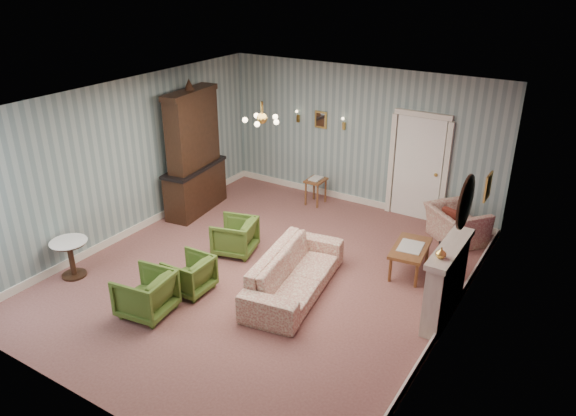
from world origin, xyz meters
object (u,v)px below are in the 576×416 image
Objects in this scene: olive_chair_a at (146,292)px; sofa_chintz at (295,266)px; side_table_black at (450,265)px; pedestal_table at (71,259)px; coffee_table at (409,260)px; wingback_chair at (457,219)px; olive_chair_b at (189,273)px; dresser at (193,149)px; olive_chair_c at (235,235)px; fireplace at (446,282)px.

sofa_chintz is at bearing 129.66° from olive_chair_a.
olive_chair_a is 1.22× the size of side_table_black.
pedestal_table is (-3.33, -1.54, -0.12)m from sofa_chintz.
sofa_chintz is 2.39× the size of coffee_table.
wingback_chair is (3.16, 4.70, 0.07)m from olive_chair_a.
olive_chair_b reaches higher than pedestal_table.
olive_chair_a is 0.74× the size of wingback_chair.
olive_chair_c is at bearing -37.84° from dresser.
side_table_black is at bearing 91.44° from olive_chair_c.
olive_chair_a is at bearing -148.91° from fireplace.
fireplace reaches higher than olive_chair_a.
wingback_chair reaches higher than pedestal_table.
olive_chair_c is at bearing -161.28° from coffee_table.
pedestal_table is (-1.80, 0.12, -0.04)m from olive_chair_a.
olive_chair_c is 1.08× the size of pedestal_table.
olive_chair_b is at bearing -139.22° from coffee_table.
dresser reaches higher than olive_chair_b.
olive_chair_c is at bearing 62.58° from sofa_chintz.
dresser is at bearing -158.54° from olive_chair_a.
olive_chair_b is 0.68× the size of coffee_table.
sofa_chintz is 3.67m from pedestal_table.
dresser reaches higher than side_table_black.
dresser is at bearing 55.90° from wingback_chair.
dresser is 3.26m from pedestal_table.
olive_chair_c is 0.26× the size of dresser.
dresser is at bearing -143.31° from olive_chair_b.
sofa_chintz is 2.26m from fireplace.
olive_chair_c is at bearing 77.75° from wingback_chair.
fireplace reaches higher than wingback_chair.
olive_chair_a reaches higher than side_table_black.
olive_chair_b reaches higher than coffee_table.
wingback_chair is at bearing 78.72° from coffee_table.
olive_chair_a is at bearing -68.16° from dresser.
coffee_table is 0.66m from side_table_black.
side_table_black is (3.50, 3.23, -0.07)m from olive_chair_a.
side_table_black is (5.30, 0.01, -1.03)m from dresser.
dresser is (-1.78, 1.05, 0.98)m from olive_chair_c.
fireplace is (3.58, 1.44, 0.25)m from olive_chair_b.
sofa_chintz is at bearing 24.88° from pedestal_table.
olive_chair_c reaches higher than pedestal_table.
sofa_chintz is at bearing -131.73° from coffee_table.
sofa_chintz is at bearing -141.42° from side_table_black.
olive_chair_a is 1.04× the size of olive_chair_c.
coffee_table is (-0.86, 0.91, -0.34)m from fireplace.
sofa_chintz is 3.78m from dresser.
sofa_chintz is 2.28× the size of wingback_chair.
dresser is 4.78m from coffee_table.
side_table_black is (3.52, 1.06, -0.05)m from olive_chair_c.
wingback_chair reaches higher than olive_chair_b.
dresser reaches higher than fireplace.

